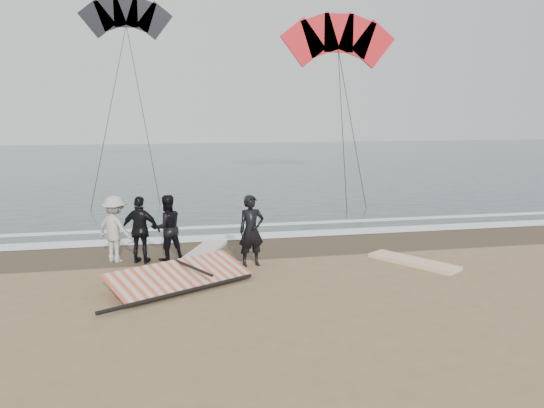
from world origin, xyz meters
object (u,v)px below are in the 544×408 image
(man_main, at_px, (251,231))
(board_cream, at_px, (203,252))
(sail_rig, at_px, (177,277))
(board_white, at_px, (413,262))

(man_main, relative_size, board_cream, 0.74)
(board_cream, distance_m, sail_rig, 2.78)
(sail_rig, bearing_deg, board_cream, 72.93)
(board_cream, xyz_separation_m, sail_rig, (-0.82, -2.66, 0.14))
(board_white, bearing_deg, sail_rig, 152.02)
(board_white, height_order, sail_rig, sail_rig)
(board_white, bearing_deg, board_cream, 126.44)
(sail_rig, bearing_deg, board_white, 5.01)
(board_white, distance_m, sail_rig, 6.43)
(board_white, xyz_separation_m, board_cream, (-5.58, 2.10, 0.00))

